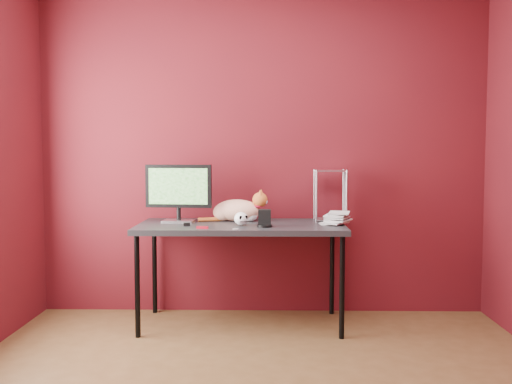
{
  "coord_description": "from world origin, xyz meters",
  "views": [
    {
      "loc": [
        0.04,
        -2.76,
        1.28
      ],
      "look_at": [
        -0.04,
        1.15,
        1.0
      ],
      "focal_mm": 40.0,
      "sensor_mm": 36.0,
      "label": 1
    }
  ],
  "objects_px": {
    "skull_mug": "(241,219)",
    "speaker": "(265,219)",
    "monitor": "(179,190)",
    "book_stack": "(328,155)",
    "cat": "(238,210)",
    "desk": "(241,231)"
  },
  "relations": [
    {
      "from": "desk",
      "to": "skull_mug",
      "type": "height_order",
      "value": "skull_mug"
    },
    {
      "from": "skull_mug",
      "to": "speaker",
      "type": "height_order",
      "value": "speaker"
    },
    {
      "from": "skull_mug",
      "to": "book_stack",
      "type": "xyz_separation_m",
      "value": [
        0.63,
        0.14,
        0.45
      ]
    },
    {
      "from": "monitor",
      "to": "speaker",
      "type": "relative_size",
      "value": 4.06
    },
    {
      "from": "desk",
      "to": "monitor",
      "type": "bearing_deg",
      "value": 170.11
    },
    {
      "from": "monitor",
      "to": "book_stack",
      "type": "height_order",
      "value": "book_stack"
    },
    {
      "from": "speaker",
      "to": "monitor",
      "type": "bearing_deg",
      "value": 159.97
    },
    {
      "from": "skull_mug",
      "to": "book_stack",
      "type": "relative_size",
      "value": 0.11
    },
    {
      "from": "book_stack",
      "to": "monitor",
      "type": "bearing_deg",
      "value": 177.97
    },
    {
      "from": "monitor",
      "to": "book_stack",
      "type": "xyz_separation_m",
      "value": [
        1.1,
        -0.04,
        0.26
      ]
    },
    {
      "from": "cat",
      "to": "book_stack",
      "type": "height_order",
      "value": "book_stack"
    },
    {
      "from": "cat",
      "to": "skull_mug",
      "type": "distance_m",
      "value": 0.27
    },
    {
      "from": "skull_mug",
      "to": "speaker",
      "type": "xyz_separation_m",
      "value": [
        0.17,
        -0.06,
        0.01
      ]
    },
    {
      "from": "monitor",
      "to": "book_stack",
      "type": "relative_size",
      "value": 0.5
    },
    {
      "from": "desk",
      "to": "monitor",
      "type": "distance_m",
      "value": 0.56
    },
    {
      "from": "desk",
      "to": "skull_mug",
      "type": "distance_m",
      "value": 0.14
    },
    {
      "from": "skull_mug",
      "to": "desk",
      "type": "bearing_deg",
      "value": 67.72
    },
    {
      "from": "monitor",
      "to": "skull_mug",
      "type": "height_order",
      "value": "monitor"
    },
    {
      "from": "desk",
      "to": "cat",
      "type": "xyz_separation_m",
      "value": [
        -0.04,
        0.17,
        0.13
      ]
    },
    {
      "from": "cat",
      "to": "book_stack",
      "type": "relative_size",
      "value": 0.52
    },
    {
      "from": "cat",
      "to": "book_stack",
      "type": "bearing_deg",
      "value": -2.65
    },
    {
      "from": "speaker",
      "to": "cat",
      "type": "bearing_deg",
      "value": 122.85
    }
  ]
}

